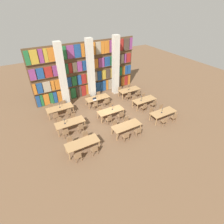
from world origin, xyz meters
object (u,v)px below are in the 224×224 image
at_px(pillar_left, 62,77).
at_px(chair_13, 60,122).
at_px(chair_5, 115,125).
at_px(pillar_center, 91,71).
at_px(reading_table_4, 111,111).
at_px(chair_18, 120,115).
at_px(chair_31, 99,96).
at_px(chair_30, 106,102).
at_px(chair_3, 86,136).
at_px(reading_table_2, 163,113).
at_px(chair_17, 101,111).
at_px(laptop, 95,99).
at_px(reading_table_0, 82,143).
at_px(chair_29, 89,98).
at_px(chair_8, 164,121).
at_px(chair_19, 112,107).
at_px(chair_33, 121,90).
at_px(reading_table_3, 70,123).
at_px(chair_12, 66,133).
at_px(chair_15, 74,118).
at_px(desk_lamp_4, 59,105).
at_px(chair_34, 138,93).
at_px(chair_21, 134,100).
at_px(reading_table_5, 144,100).
at_px(desk_lamp_2, 112,106).
at_px(chair_28, 95,105).
at_px(chair_0, 78,156).
at_px(chair_16, 109,119).
at_px(desk_lamp_5, 96,96).
at_px(chair_4, 126,136).
at_px(desk_lamp_3, 141,97).
at_px(chair_6, 138,131).
at_px(chair_26, 69,112).
at_px(desk_lamp_1, 64,121).
at_px(chair_7, 127,121).
at_px(chair_2, 94,149).
at_px(chair_32, 128,96).
at_px(chair_1, 70,142).
at_px(chair_24, 56,116).
at_px(reading_table_8, 129,90).
at_px(chair_35, 130,88).
at_px(chair_11, 162,109).
at_px(chair_14, 80,128).
at_px(chair_27, 64,105).
at_px(chair_9, 152,112).
at_px(chair_23, 144,97).

xyz_separation_m(pillar_left, chair_13, (-1.50, -3.05, -2.53)).
bearing_deg(chair_5, pillar_center, -95.49).
xyz_separation_m(reading_table_4, chair_18, (0.54, -0.75, -0.20)).
bearing_deg(chair_31, chair_30, 90.00).
height_order(chair_3, reading_table_2, chair_3).
relative_size(chair_17, laptop, 2.73).
distance_m(reading_table_0, reading_table_2, 7.41).
distance_m(pillar_left, chair_29, 3.34).
bearing_deg(pillar_center, chair_8, -65.77).
bearing_deg(chair_19, chair_33, -135.13).
xyz_separation_m(reading_table_3, chair_12, (-0.63, -0.75, -0.20)).
relative_size(chair_3, chair_15, 1.00).
xyz_separation_m(desk_lamp_4, chair_34, (7.95, -0.89, -0.56)).
bearing_deg(chair_21, reading_table_5, 129.70).
height_order(desk_lamp_2, chair_28, desk_lamp_2).
xyz_separation_m(pillar_center, chair_0, (-4.27, -7.17, -2.53)).
bearing_deg(laptop, chair_5, -91.02).
relative_size(chair_13, desk_lamp_2, 1.78).
xyz_separation_m(chair_16, desk_lamp_5, (0.39, 3.36, 0.55)).
bearing_deg(chair_4, desk_lamp_3, 39.97).
bearing_deg(chair_6, pillar_left, 115.19).
relative_size(chair_19, chair_26, 1.00).
xyz_separation_m(chair_16, laptop, (0.15, 3.09, 0.31)).
bearing_deg(desk_lamp_1, desk_lamp_2, -1.24).
xyz_separation_m(chair_7, chair_21, (2.51, 2.48, 0.00)).
xyz_separation_m(chair_2, chair_5, (2.56, 1.57, 0.00)).
xyz_separation_m(pillar_left, chair_32, (5.80, -2.15, -2.53)).
bearing_deg(chair_17, chair_7, 115.96).
bearing_deg(reading_table_5, chair_1, -167.24).
bearing_deg(chair_21, chair_31, -44.72).
xyz_separation_m(chair_24, reading_table_8, (7.99, 0.62, 0.20)).
bearing_deg(chair_35, chair_24, 9.08).
height_order(chair_18, chair_24, same).
xyz_separation_m(chair_2, chair_11, (7.43, 1.54, 0.00)).
distance_m(pillar_center, chair_3, 6.95).
relative_size(chair_14, chair_27, 1.00).
bearing_deg(chair_12, chair_21, 10.87).
height_order(chair_12, chair_27, same).
xyz_separation_m(chair_9, chair_35, (1.02, 4.97, 0.00)).
xyz_separation_m(reading_table_0, chair_30, (4.14, 4.38, -0.20)).
height_order(reading_table_5, desk_lamp_5, desk_lamp_5).
bearing_deg(chair_15, chair_3, 89.51).
height_order(chair_3, chair_14, same).
distance_m(reading_table_0, desk_lamp_1, 2.70).
distance_m(chair_12, desk_lamp_3, 7.65).
xyz_separation_m(reading_table_3, chair_24, (-0.69, 1.77, -0.20)).
distance_m(chair_23, desk_lamp_3, 1.31).
bearing_deg(chair_28, chair_21, -16.10).
bearing_deg(chair_18, chair_27, 131.95).
distance_m(chair_5, desk_lamp_3, 4.28).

